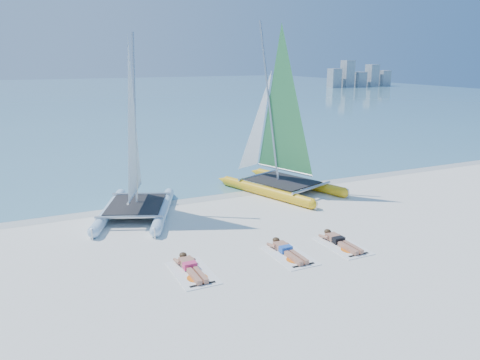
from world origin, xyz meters
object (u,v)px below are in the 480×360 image
object	(u,v)px
towel_a	(193,273)
sunbather_b	(286,250)
towel_c	(343,246)
catamaran_yellow	(274,137)
catamaran_blue	(134,161)
sunbather_a	(190,266)
towel_b	(290,255)
sunbather_c	(339,240)

from	to	relation	value
towel_a	sunbather_b	distance (m)	2.96
towel_c	catamaran_yellow	bearing A→B (deg)	79.54
towel_a	sunbather_b	bearing A→B (deg)	1.23
towel_a	towel_c	distance (m)	4.81
towel_a	sunbather_b	xyz separation A→B (m)	(2.95, 0.06, 0.11)
catamaran_blue	sunbather_a	bearing A→B (deg)	-64.87
catamaran_yellow	sunbather_b	distance (m)	7.37
towel_b	towel_c	xyz separation A→B (m)	(1.86, -0.08, 0.00)
towel_b	towel_c	bearing A→B (deg)	-2.56
catamaran_yellow	towel_c	size ratio (longest dim) A/B	3.98
towel_b	towel_c	size ratio (longest dim) A/B	1.00
towel_c	sunbather_c	distance (m)	0.22
towel_a	sunbather_a	size ratio (longest dim) A/B	1.07
towel_b	towel_a	bearing A→B (deg)	177.51
catamaran_yellow	sunbather_c	bearing A→B (deg)	-120.03
catamaran_blue	catamaran_yellow	xyz separation A→B (m)	(6.27, 0.89, 0.31)
sunbather_a	sunbather_c	xyz separation A→B (m)	(4.81, -0.21, 0.00)
catamaran_yellow	sunbather_a	xyz separation A→B (m)	(-6.03, -6.19, -2.20)
towel_b	sunbather_a	bearing A→B (deg)	173.81
catamaran_blue	sunbather_c	xyz separation A→B (m)	(5.05, -5.51, -1.89)
sunbather_b	sunbather_c	distance (m)	1.86
catamaran_blue	catamaran_yellow	bearing A→B (deg)	30.63
sunbather_a	sunbather_b	bearing A→B (deg)	-2.49
towel_c	towel_b	bearing A→B (deg)	177.44
towel_b	towel_c	distance (m)	1.86
sunbather_b	sunbather_a	bearing A→B (deg)	177.51
catamaran_yellow	towel_b	xyz separation A→B (m)	(-3.07, -6.51, -2.31)
catamaran_blue	towel_a	size ratio (longest dim) A/B	3.64
catamaran_blue	catamaran_yellow	world-z (taller)	catamaran_yellow
catamaran_blue	towel_b	bearing A→B (deg)	-37.87
towel_a	sunbather_c	size ratio (longest dim) A/B	1.07
sunbather_b	towel_a	bearing A→B (deg)	-178.77
catamaran_yellow	sunbather_b	size ratio (longest dim) A/B	4.27
sunbather_a	towel_b	distance (m)	2.97
sunbather_a	towel_c	distance (m)	4.83
catamaran_blue	catamaran_yellow	size ratio (longest dim) A/B	0.92
sunbather_c	towel_c	bearing A→B (deg)	-90.00
sunbather_b	catamaran_blue	bearing A→B (deg)	120.47
catamaran_blue	towel_a	xyz separation A→B (m)	(0.24, -5.49, -2.00)
towel_b	sunbather_c	world-z (taller)	sunbather_c
catamaran_yellow	sunbather_b	xyz separation A→B (m)	(-3.07, -6.32, -2.20)
sunbather_b	towel_b	bearing A→B (deg)	-90.00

